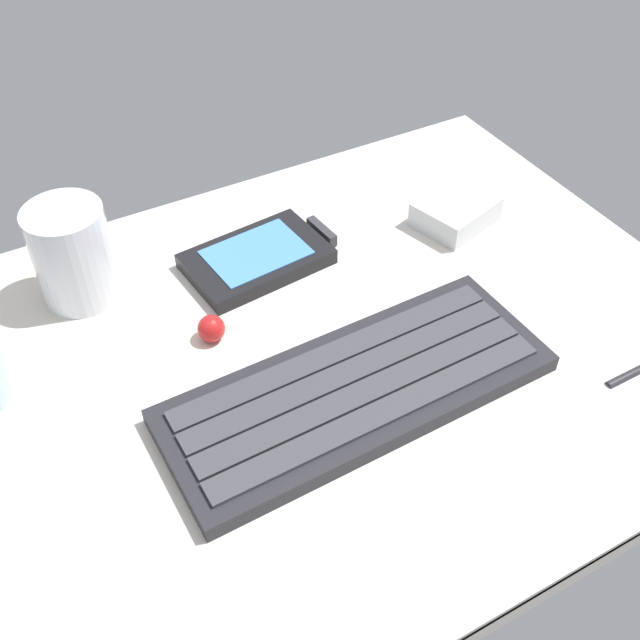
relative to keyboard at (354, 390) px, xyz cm
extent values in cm
cube|color=beige|center=(0.28, 5.64, -1.81)|extent=(64.00, 48.00, 2.00)
cube|color=beige|center=(0.28, -17.76, -0.41)|extent=(64.00, 1.20, 0.80)
cube|color=#232328|center=(0.00, 0.00, -0.11)|extent=(29.25, 11.68, 1.40)
cube|color=#3D3D42|center=(-0.08, 3.30, 0.74)|extent=(26.72, 2.63, 0.30)
cube|color=#3D3D42|center=(-0.03, 1.10, 0.74)|extent=(26.72, 2.63, 0.30)
cube|color=#3D3D42|center=(0.03, -1.10, 0.74)|extent=(26.72, 2.63, 0.30)
cube|color=#3D3D42|center=(0.08, -3.30, 0.74)|extent=(26.72, 2.63, 0.30)
cube|color=black|center=(0.78, 17.14, -0.11)|extent=(12.71, 8.78, 1.40)
cube|color=#4C8CEA|center=(0.78, 17.14, 0.64)|extent=(8.96, 6.75, 0.10)
cube|color=#333338|center=(7.15, 17.79, -0.11)|extent=(1.18, 3.86, 1.12)
cylinder|color=silver|center=(-14.14, 20.82, 3.44)|extent=(6.40, 6.40, 8.50)
cylinder|color=yellow|center=(-14.14, 20.82, 2.45)|extent=(5.50, 5.50, 6.12)
cube|color=silver|center=(19.22, 13.87, 0.39)|extent=(8.27, 7.31, 2.40)
sphere|color=red|center=(-6.72, 10.64, 0.29)|extent=(2.20, 2.20, 2.20)
camera|label=1|loc=(-19.57, -30.41, 42.07)|focal=42.46mm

